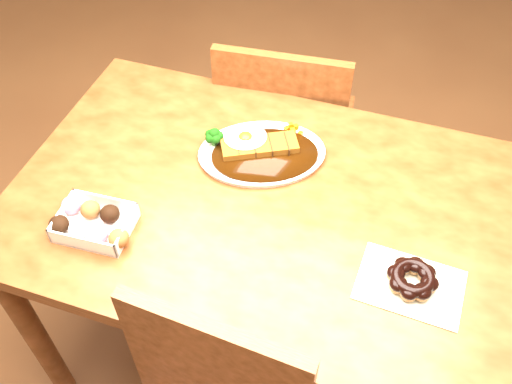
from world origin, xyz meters
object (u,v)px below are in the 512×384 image
(table, at_px, (259,224))
(chair_far, at_px, (285,131))
(katsu_curry_plate, at_px, (260,150))
(donut_box, at_px, (93,222))
(pon_de_ring, at_px, (412,280))

(table, xyz_separation_m, chair_far, (-0.08, 0.54, -0.17))
(katsu_curry_plate, relative_size, donut_box, 1.97)
(katsu_curry_plate, bearing_deg, donut_box, -129.09)
(katsu_curry_plate, bearing_deg, table, -71.91)
(table, relative_size, pon_de_ring, 5.26)
(table, height_order, pon_de_ring, pon_de_ring)
(chair_far, height_order, donut_box, chair_far)
(donut_box, xyz_separation_m, pon_de_ring, (0.71, 0.08, -0.00))
(donut_box, bearing_deg, table, 31.97)
(table, bearing_deg, pon_de_ring, -18.62)
(chair_far, xyz_separation_m, donut_box, (-0.25, -0.74, 0.30))
(table, distance_m, donut_box, 0.41)
(chair_far, distance_m, pon_de_ring, 0.86)
(chair_far, height_order, pon_de_ring, chair_far)
(table, xyz_separation_m, pon_de_ring, (0.38, -0.13, 0.12))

